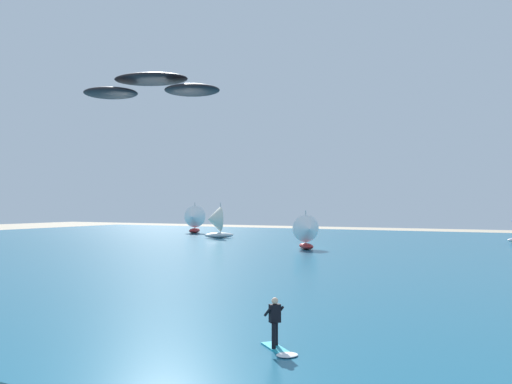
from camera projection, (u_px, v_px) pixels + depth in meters
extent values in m
cube|color=#1E607F|center=(413.00, 252.00, 52.59)|extent=(160.00, 90.00, 0.10)
cube|color=#26B2CC|center=(275.00, 348.00, 17.00)|extent=(1.34, 1.25, 0.05)
cylinder|color=black|center=(274.00, 336.00, 16.80)|extent=(0.14, 0.14, 0.80)
cylinder|color=black|center=(276.00, 333.00, 17.23)|extent=(0.14, 0.14, 0.80)
cube|color=black|center=(275.00, 313.00, 17.03)|extent=(0.40, 0.42, 0.60)
sphere|color=beige|center=(275.00, 301.00, 17.05)|extent=(0.22, 0.22, 0.22)
cylinder|color=black|center=(268.00, 312.00, 17.03)|extent=(0.44, 0.40, 0.39)
cylinder|color=black|center=(280.00, 311.00, 17.19)|extent=(0.44, 0.40, 0.39)
ellipsoid|color=white|center=(287.00, 355.00, 16.12)|extent=(0.91, 0.92, 0.08)
ellipsoid|color=black|center=(151.00, 79.00, 24.04)|extent=(3.98, 3.08, 0.41)
ellipsoid|color=black|center=(111.00, 93.00, 24.33)|extent=(3.09, 2.79, 0.41)
ellipsoid|color=black|center=(192.00, 90.00, 23.71)|extent=(3.09, 2.79, 0.41)
ellipsoid|color=silver|center=(219.00, 235.00, 75.06)|extent=(4.13, 4.09, 0.81)
cylinder|color=silver|center=(220.00, 218.00, 75.19)|extent=(0.14, 0.14, 4.33)
cone|color=silver|center=(214.00, 219.00, 74.90)|extent=(3.90, 3.92, 3.64)
ellipsoid|color=maroon|center=(306.00, 246.00, 55.82)|extent=(3.12, 3.51, 0.66)
cylinder|color=silver|center=(306.00, 227.00, 56.04)|extent=(0.11, 0.11, 3.51)
cone|color=white|center=(308.00, 229.00, 55.28)|extent=(3.27, 3.03, 2.95)
ellipsoid|color=maroon|center=(194.00, 231.00, 88.87)|extent=(2.88, 4.70, 0.83)
cylinder|color=silver|center=(195.00, 215.00, 89.15)|extent=(0.14, 0.14, 4.45)
cone|color=white|center=(193.00, 217.00, 88.18)|extent=(4.16, 3.05, 3.73)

